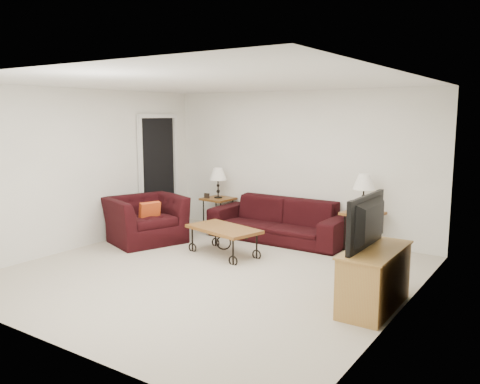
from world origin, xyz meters
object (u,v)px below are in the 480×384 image
Objects in this scene: side_table_left at (218,213)px; lamp_right at (364,193)px; sofa at (279,220)px; coffee_table at (224,241)px; tv_stand at (374,279)px; backpack at (367,245)px; lamp_left at (218,183)px; television at (375,222)px; armchair at (145,219)px; side_table_right at (362,231)px.

lamp_right is (2.78, 0.00, 0.62)m from side_table_left.
sofa is 1.28m from coffee_table.
tv_stand is at bearing -16.81° from coffee_table.
backpack is at bearing -7.85° from sofa.
television is (3.70, -2.21, 0.11)m from lamp_left.
side_table_left is 0.50× the size of coffee_table.
armchair is 1.17× the size of television.
television reaches higher than side_table_right.
lamp_left is 0.51× the size of tv_stand.
sofa is 2.09× the size of coffee_table.
side_table_right is 0.60m from lamp_right.
tv_stand is (3.72, -2.21, -0.51)m from lamp_left.
sofa reaches higher than side_table_right.
lamp_right reaches higher than lamp_left.
side_table_left is 0.56m from lamp_left.
lamp_left reaches higher than armchair.
lamp_left is 1.63m from armchair.
television is (4.08, -0.69, 0.58)m from armchair.
backpack is at bearing -51.35° from armchair.
television reaches higher than lamp_right.
backpack is (3.01, -0.40, -0.65)m from lamp_left.
side_table_right is 1.54× the size of backpack.
lamp_right is at bearing 41.25° from coffee_table.
lamp_right reaches higher than armchair.
television is at bearing -67.41° from side_table_right.
tv_stand is 0.62m from television.
backpack is (1.62, -0.22, -0.15)m from sofa.
lamp_left is at bearing 172.63° from sofa.
armchair is (-3.17, -1.52, 0.08)m from side_table_right.
sofa is 1.51m from lamp_right.
tv_stand is at bearing -30.68° from side_table_left.
coffee_table is at bearing -100.93° from sofa.
sofa is at bearing -172.63° from side_table_right.
lamp_right is 0.54× the size of tv_stand.
sofa is at bearing -32.55° from armchair.
side_table_right is (2.78, 0.00, 0.02)m from side_table_left.
armchair is 1.04× the size of tv_stand.
tv_stand is (2.33, -2.03, -0.01)m from sofa.
television is at bearing -16.93° from coffee_table.
sofa is at bearing -131.29° from television.
armchair reaches higher than backpack.
side_table_right reaches higher than coffee_table.
armchair is at bearing -176.83° from coffee_table.
television is at bearing -30.82° from lamp_left.
lamp_right is (0.00, 0.00, 0.60)m from side_table_right.
television is (-0.02, 0.00, 0.62)m from tv_stand.
tv_stand is (3.72, -2.21, 0.05)m from side_table_left.
side_table_left is at bearing 149.32° from tv_stand.
tv_stand is 1.12× the size of television.
side_table_right is 1.06× the size of lamp_left.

